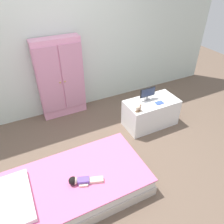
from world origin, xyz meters
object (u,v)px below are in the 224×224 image
Objects in this scene: rocking_horse_toy at (139,108)px; book_blue at (159,103)px; doll at (80,181)px; wardrobe at (61,79)px; bed at (76,185)px; tv_stand at (151,113)px; tv_monitor at (148,93)px.

rocking_horse_toy is 0.42m from book_blue.
wardrobe reaches higher than doll.
bed is 1.83m from wardrobe.
book_blue reaches higher than tv_stand.
tv_stand reaches higher than bed.
wardrobe is 5.09× the size of tv_monitor.
tv_monitor is 2.18× the size of rocking_horse_toy.
book_blue is at bearing 20.77° from bed.
tv_monitor reaches higher than bed.
rocking_horse_toy is at bearing -52.63° from wardrobe.
tv_monitor is at bearing -37.96° from wardrobe.
tv_monitor is 0.24m from book_blue.
doll is (0.02, -0.10, 0.17)m from bed.
book_blue is at bearing 5.98° from rocking_horse_toy.
doll is 1.41× the size of tv_monitor.
wardrobe is 1.62m from tv_stand.
tv_monitor reaches higher than rocking_horse_toy.
bed is at bearing 104.27° from doll.
wardrobe is 1.58× the size of tv_stand.
tv_monitor is at bearing 121.20° from tv_stand.
doll is 1.39m from rocking_horse_toy.
wardrobe is 10.99× the size of book_blue.
book_blue is at bearing -58.05° from tv_monitor.
doll is 1.76m from book_blue.
wardrobe is at bearing 139.53° from book_blue.
rocking_horse_toy is (1.20, 0.67, 0.22)m from doll.
tv_monitor is (1.16, -0.90, -0.10)m from wardrobe.
book_blue reaches higher than doll.
wardrobe is at bearing 79.43° from doll.
doll is 1.74m from tv_stand.
rocking_horse_toy is 0.99× the size of book_blue.
bed is 1.23× the size of wardrobe.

